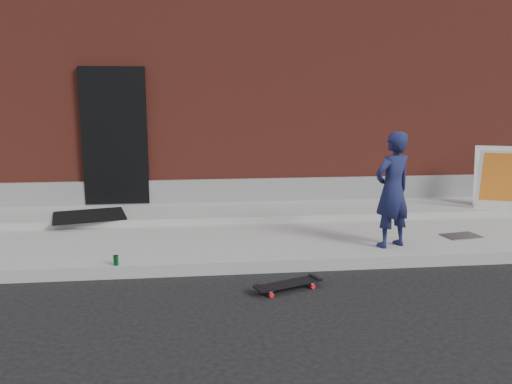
{
  "coord_description": "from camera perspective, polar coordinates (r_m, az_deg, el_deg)",
  "views": [
    {
      "loc": [
        -1.21,
        -5.5,
        2.0
      ],
      "look_at": [
        -0.5,
        0.8,
        0.82
      ],
      "focal_mm": 35.0,
      "sensor_mm": 36.0,
      "label": 1
    }
  ],
  "objects": [
    {
      "name": "ground",
      "position": [
        5.98,
        5.7,
        -9.07
      ],
      "size": [
        80.0,
        80.0,
        0.0
      ],
      "primitive_type": "plane",
      "color": "black",
      "rests_on": "ground"
    },
    {
      "name": "sidewalk",
      "position": [
        7.36,
        3.26,
        -4.64
      ],
      "size": [
        20.0,
        3.0,
        0.15
      ],
      "primitive_type": "cube",
      "color": "gray",
      "rests_on": "ground"
    },
    {
      "name": "apron",
      "position": [
        8.19,
        2.21,
        -2.16
      ],
      "size": [
        20.0,
        1.2,
        0.1
      ],
      "primitive_type": "cube",
      "color": "#999994",
      "rests_on": "sidewalk"
    },
    {
      "name": "building",
      "position": [
        12.56,
        -0.95,
        12.81
      ],
      "size": [
        20.0,
        8.1,
        5.0
      ],
      "color": "maroon",
      "rests_on": "ground"
    },
    {
      "name": "child",
      "position": [
        6.49,
        15.34,
        0.23
      ],
      "size": [
        0.63,
        0.53,
        1.47
      ],
      "primitive_type": "imported",
      "rotation": [
        0.0,
        0.0,
        3.53
      ],
      "color": "#181C43",
      "rests_on": "sidewalk"
    },
    {
      "name": "skateboard",
      "position": [
        5.4,
        3.74,
        -10.47
      ],
      "size": [
        0.76,
        0.44,
        0.08
      ],
      "color": "red",
      "rests_on": "ground"
    },
    {
      "name": "pizza_sign",
      "position": [
        8.95,
        25.75,
        1.51
      ],
      "size": [
        0.84,
        0.9,
        1.01
      ],
      "color": "silver",
      "rests_on": "apron"
    },
    {
      "name": "soda_can",
      "position": [
        5.91,
        -15.72,
        -7.53
      ],
      "size": [
        0.07,
        0.07,
        0.11
      ],
      "primitive_type": "cylinder",
      "rotation": [
        0.0,
        0.0,
        0.08
      ],
      "color": "#197D36",
      "rests_on": "sidewalk"
    },
    {
      "name": "doormat",
      "position": [
        7.98,
        -18.52,
        -2.58
      ],
      "size": [
        1.2,
        1.06,
        0.03
      ],
      "primitive_type": "cube",
      "rotation": [
        0.0,
        0.0,
        0.25
      ],
      "color": "black",
      "rests_on": "apron"
    },
    {
      "name": "utility_plate",
      "position": [
        7.43,
        22.4,
        -4.66
      ],
      "size": [
        0.53,
        0.39,
        0.01
      ],
      "primitive_type": "cube",
      "rotation": [
        0.0,
        0.0,
        0.17
      ],
      "color": "#56555A",
      "rests_on": "sidewalk"
    }
  ]
}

